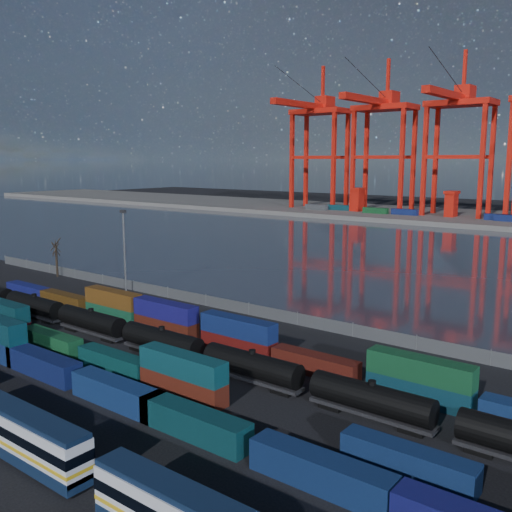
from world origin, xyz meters
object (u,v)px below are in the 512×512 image
Objects in this scene: passenger_train at (6,426)px; gantry_cranes at (502,115)px; bare_tree at (56,257)px; tanker_string at (125,331)px.

gantry_cranes is (-18.97, 224.97, 41.93)m from passenger_train.
passenger_train is 0.37× the size of gantry_cranes.
bare_tree reaches higher than passenger_train.
tanker_string is 0.60× the size of gantry_cranes.
tanker_string is at bearing -88.97° from gantry_cranes.
gantry_cranes is at bearing 94.82° from passenger_train.
bare_tree is 186.96m from gantry_cranes.
passenger_train is at bearing -85.18° from gantry_cranes.
bare_tree is (-50.82, 22.28, 2.42)m from tanker_string.
passenger_train is at bearing -36.22° from bare_tree.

